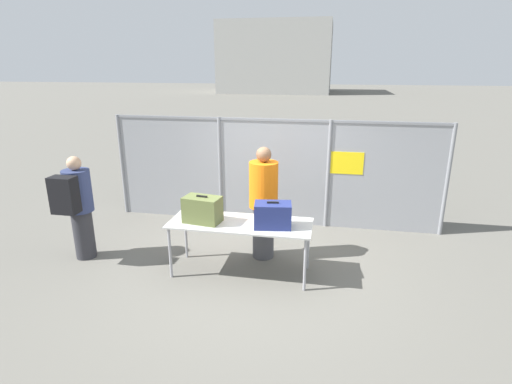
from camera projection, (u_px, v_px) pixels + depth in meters
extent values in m
plane|color=#605E56|center=(253.00, 270.00, 5.89)|extent=(120.00, 120.00, 0.00)
cylinder|color=gray|center=(122.00, 165.00, 7.92)|extent=(0.07, 0.07, 1.98)
cylinder|color=gray|center=(220.00, 170.00, 7.56)|extent=(0.07, 0.07, 1.98)
cylinder|color=gray|center=(328.00, 175.00, 7.20)|extent=(0.07, 0.07, 1.98)
cylinder|color=gray|center=(447.00, 181.00, 6.84)|extent=(0.07, 0.07, 1.98)
cube|color=gray|center=(273.00, 172.00, 7.38)|extent=(6.05, 0.01, 1.98)
cube|color=gray|center=(274.00, 120.00, 7.09)|extent=(6.05, 0.04, 0.04)
cube|color=yellow|center=(346.00, 163.00, 7.06)|extent=(0.60, 0.01, 0.40)
cube|color=#B2B2AD|center=(240.00, 223.00, 5.59)|extent=(2.00, 0.75, 0.02)
cylinder|color=#99999E|center=(170.00, 253.00, 5.58)|extent=(0.04, 0.04, 0.76)
cylinder|color=#99999E|center=(305.00, 265.00, 5.24)|extent=(0.04, 0.04, 0.76)
cylinder|color=#99999E|center=(186.00, 235.00, 6.17)|extent=(0.04, 0.04, 0.76)
cylinder|color=#99999E|center=(308.00, 245.00, 5.83)|extent=(0.04, 0.04, 0.76)
cube|color=#566033|center=(202.00, 210.00, 5.55)|extent=(0.55, 0.38, 0.37)
cube|color=black|center=(202.00, 196.00, 5.49)|extent=(0.16, 0.05, 0.02)
cube|color=navy|center=(273.00, 215.00, 5.38)|extent=(0.53, 0.38, 0.34)
cube|color=black|center=(273.00, 202.00, 5.33)|extent=(0.16, 0.05, 0.02)
cylinder|color=#2D2D33|center=(84.00, 234.00, 6.19)|extent=(0.30, 0.30, 0.77)
cylinder|color=navy|center=(78.00, 191.00, 5.97)|extent=(0.40, 0.40, 0.64)
sphere|color=tan|center=(74.00, 163.00, 5.85)|extent=(0.21, 0.21, 0.21)
cube|color=black|center=(64.00, 195.00, 5.67)|extent=(0.36, 0.22, 0.54)
cylinder|color=#4C4C51|center=(263.00, 232.00, 6.19)|extent=(0.33, 0.33, 0.83)
cylinder|color=orange|center=(264.00, 185.00, 5.96)|extent=(0.43, 0.43, 0.69)
sphere|color=brown|center=(264.00, 154.00, 5.82)|extent=(0.23, 0.23, 0.23)
cube|color=white|center=(349.00, 177.00, 9.29)|extent=(2.68, 1.57, 0.48)
sphere|color=black|center=(327.00, 192.00, 8.62)|extent=(0.54, 0.54, 0.54)
sphere|color=black|center=(329.00, 172.00, 10.19)|extent=(0.54, 0.54, 0.54)
cylinder|color=#59595B|center=(272.00, 181.00, 9.67)|extent=(0.94, 0.06, 0.06)
cube|color=#999993|center=(277.00, 58.00, 43.58)|extent=(11.61, 8.86, 7.25)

